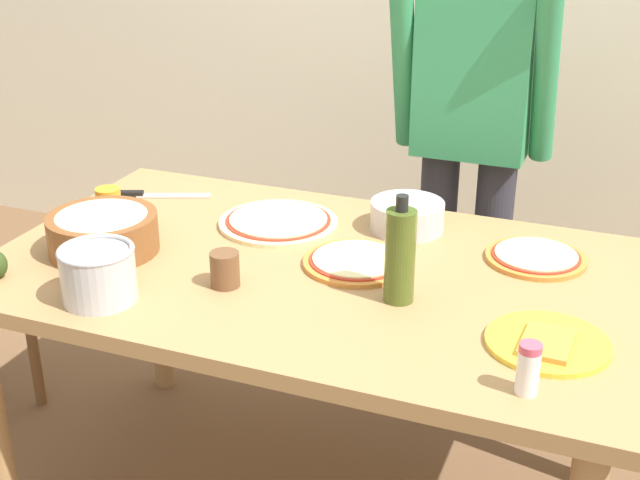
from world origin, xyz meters
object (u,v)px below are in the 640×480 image
object	(u,v)px
chef_knife	(150,195)
salt_shaker	(528,369)
pizza_second_cooked	(536,257)
cup_orange	(109,203)
plate_with_slice	(548,343)
steel_pot	(98,274)
dining_table	(313,298)
mixing_bowl_steel	(407,216)
pizza_raw_on_board	(278,222)
pizza_cooked_on_tray	(357,262)
person_cook	(472,125)
cup_small_brown	(225,269)
olive_oil_bottle	(400,255)
popcorn_bowl	(103,229)

from	to	relation	value
chef_knife	salt_shaker	bearing A→B (deg)	-27.43
pizza_second_cooked	cup_orange	xyz separation A→B (m)	(-1.16, -0.15, 0.03)
plate_with_slice	steel_pot	distance (m)	1.00
dining_table	pizza_second_cooked	bearing A→B (deg)	24.87
mixing_bowl_steel	cup_orange	bearing A→B (deg)	-164.70
pizza_raw_on_board	mixing_bowl_steel	size ratio (longest dim) A/B	1.65
salt_shaker	plate_with_slice	bearing A→B (deg)	85.84
cup_orange	chef_knife	world-z (taller)	cup_orange
pizza_cooked_on_tray	mixing_bowl_steel	world-z (taller)	mixing_bowl_steel
mixing_bowl_steel	person_cook	bearing A→B (deg)	81.26
pizza_raw_on_board	plate_with_slice	bearing A→B (deg)	-26.33
steel_pot	cup_small_brown	size ratio (longest dim) A/B	2.04
pizza_raw_on_board	olive_oil_bottle	distance (m)	0.54
pizza_raw_on_board	olive_oil_bottle	size ratio (longest dim) A/B	1.29
person_cook	pizza_cooked_on_tray	world-z (taller)	person_cook
popcorn_bowl	pizza_raw_on_board	bearing A→B (deg)	43.19
person_cook	steel_pot	world-z (taller)	person_cook
olive_oil_bottle	salt_shaker	xyz separation A→B (m)	(0.33, -0.27, -0.06)
person_cook	olive_oil_bottle	world-z (taller)	person_cook
dining_table	olive_oil_bottle	distance (m)	0.34
pizza_raw_on_board	cup_small_brown	world-z (taller)	cup_small_brown
dining_table	chef_knife	distance (m)	0.69
plate_with_slice	cup_small_brown	bearing A→B (deg)	179.76
chef_knife	plate_with_slice	bearing A→B (deg)	-19.78
steel_pot	salt_shaker	size ratio (longest dim) A/B	1.64
steel_pot	popcorn_bowl	bearing A→B (deg)	122.47
popcorn_bowl	mixing_bowl_steel	bearing A→B (deg)	31.65
pizza_raw_on_board	cup_orange	size ratio (longest dim) A/B	3.88
pizza_raw_on_board	salt_shaker	size ratio (longest dim) A/B	3.11
person_cook	salt_shaker	xyz separation A→B (m)	(0.36, -1.12, -0.13)
steel_pot	dining_table	bearing A→B (deg)	41.62
popcorn_bowl	steel_pot	size ratio (longest dim) A/B	1.61
mixing_bowl_steel	cup_small_brown	xyz separation A→B (m)	(-0.30, -0.48, 0.00)
plate_with_slice	chef_knife	bearing A→B (deg)	160.22
person_cook	pizza_second_cooked	size ratio (longest dim) A/B	6.46
pizza_cooked_on_tray	chef_knife	world-z (taller)	pizza_cooked_on_tray
pizza_cooked_on_tray	plate_with_slice	size ratio (longest dim) A/B	1.04
pizza_second_cooked	steel_pot	bearing A→B (deg)	-147.11
popcorn_bowl	cup_orange	distance (m)	0.24
pizza_second_cooked	chef_knife	xyz separation A→B (m)	(-1.14, 0.03, -0.00)
pizza_cooked_on_tray	plate_with_slice	bearing A→B (deg)	-24.19
pizza_second_cooked	plate_with_slice	world-z (taller)	plate_with_slice
popcorn_bowl	chef_knife	size ratio (longest dim) A/B	1.01
pizza_raw_on_board	chef_knife	xyz separation A→B (m)	(-0.44, 0.05, -0.00)
plate_with_slice	chef_knife	distance (m)	1.31
olive_oil_bottle	cup_orange	distance (m)	0.92
dining_table	olive_oil_bottle	bearing A→B (deg)	-20.66
pizza_cooked_on_tray	steel_pot	distance (m)	0.62
plate_with_slice	pizza_raw_on_board	bearing A→B (deg)	153.67
dining_table	cup_orange	world-z (taller)	cup_orange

